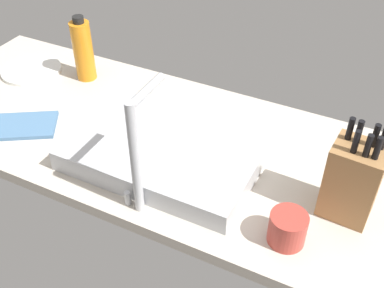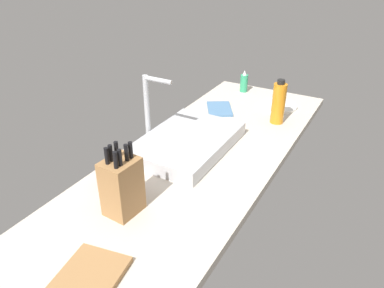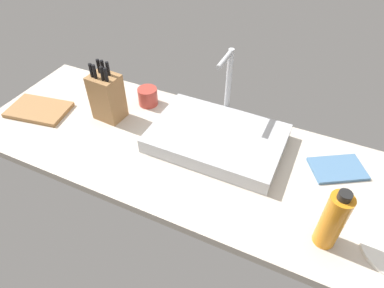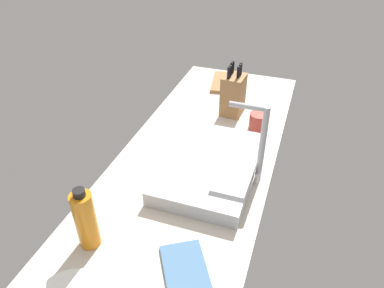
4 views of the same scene
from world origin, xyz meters
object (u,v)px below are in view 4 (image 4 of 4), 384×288
Objects in this scene: sink_basin at (210,167)px; dish_towel at (185,269)px; cutting_board at (227,82)px; water_bottle at (85,220)px; knife_block at (233,94)px; coffee_mug at (259,121)px; faucet at (259,139)px.

sink_basin is 46.33cm from dish_towel.
sink_basin reaches higher than cutting_board.
water_bottle is (126.06, -12.48, 9.75)cm from cutting_board.
knife_block is 19.38cm from coffee_mug.
faucet is 1.66× the size of dish_towel.
faucet is 1.23× the size of knife_block.
knife_block reaches higher than dish_towel.
faucet is 1.40× the size of water_bottle.
water_bottle is at bearing -29.75° from sink_basin.
sink_basin is 1.61× the size of faucet.
cutting_board is at bearing -158.07° from faucet.
knife_block is at bearing 18.81° from cutting_board.
water_bottle is (48.94, -43.54, -7.96)cm from faucet.
sink_basin is 5.82× the size of coffee_mug.
cutting_board is at bearing -148.03° from coffee_mug.
knife_block reaches higher than sink_basin.
sink_basin is 1.98× the size of knife_block.
water_bottle reaches higher than dish_towel.
sink_basin is 1.98× the size of cutting_board.
coffee_mug is at bearing 155.63° from water_bottle.
water_bottle reaches higher than sink_basin.
coffee_mug is at bearing 31.97° from cutting_board.
water_bottle is 2.58× the size of coffee_mug.
coffee_mug is at bearing -171.71° from faucet.
cutting_board is at bearing -157.04° from knife_block.
knife_block is 2.94× the size of coffee_mug.
sink_basin is at bearing 7.83° from knife_block.
dish_towel is (45.87, 6.01, -2.47)cm from sink_basin.
faucet reaches higher than dish_towel.
knife_block reaches higher than coffee_mug.
faucet is 50.80cm from knife_block.
faucet is 85.01cm from cutting_board.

